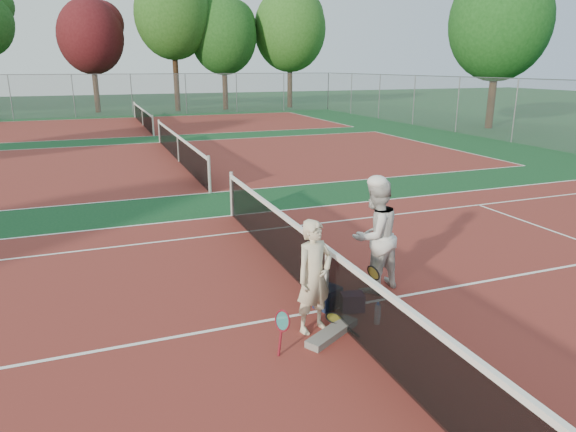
% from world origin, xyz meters
% --- Properties ---
extents(ground, '(130.00, 130.00, 0.00)m').
position_xyz_m(ground, '(0.00, 0.00, 0.00)').
color(ground, '#0F3A1C').
rests_on(ground, ground).
extents(court_main, '(23.77, 10.97, 0.01)m').
position_xyz_m(court_main, '(0.00, 0.00, 0.00)').
color(court_main, maroon).
rests_on(court_main, ground).
extents(court_far_a, '(23.77, 10.97, 0.01)m').
position_xyz_m(court_far_a, '(0.00, 13.50, 0.00)').
color(court_far_a, maroon).
rests_on(court_far_a, ground).
extents(court_far_b, '(23.77, 10.97, 0.01)m').
position_xyz_m(court_far_b, '(0.00, 27.00, 0.00)').
color(court_far_b, maroon).
rests_on(court_far_b, ground).
extents(net_main, '(0.10, 10.98, 1.02)m').
position_xyz_m(net_main, '(0.00, 0.00, 0.51)').
color(net_main, black).
rests_on(net_main, ground).
extents(net_far_a, '(0.10, 10.98, 1.02)m').
position_xyz_m(net_far_a, '(0.00, 13.50, 0.51)').
color(net_far_a, black).
rests_on(net_far_a, ground).
extents(net_far_b, '(0.10, 10.98, 1.02)m').
position_xyz_m(net_far_b, '(0.00, 27.00, 0.51)').
color(net_far_b, black).
rests_on(net_far_b, ground).
extents(fence_back, '(32.00, 0.06, 3.00)m').
position_xyz_m(fence_back, '(0.00, 34.00, 1.50)').
color(fence_back, slate).
rests_on(fence_back, ground).
extents(player_a, '(0.67, 0.54, 1.61)m').
position_xyz_m(player_a, '(-0.42, -0.48, 0.81)').
color(player_a, beige).
rests_on(player_a, ground).
extents(player_b, '(1.07, 0.94, 1.87)m').
position_xyz_m(player_b, '(1.05, 0.43, 0.93)').
color(player_b, silver).
rests_on(player_b, ground).
extents(racket_red, '(0.25, 0.30, 0.60)m').
position_xyz_m(racket_red, '(-1.04, -0.91, 0.30)').
color(racket_red, maroon).
rests_on(racket_red, ground).
extents(racket_black_held, '(0.32, 0.34, 0.57)m').
position_xyz_m(racket_black_held, '(0.86, 0.10, 0.28)').
color(racket_black_held, black).
rests_on(racket_black_held, ground).
extents(racket_spare, '(0.47, 0.65, 0.15)m').
position_xyz_m(racket_spare, '(-0.09, -0.48, 0.08)').
color(racket_spare, black).
rests_on(racket_spare, ground).
extents(sports_bag_navy, '(0.48, 0.41, 0.32)m').
position_xyz_m(sports_bag_navy, '(0.07, 0.09, 0.16)').
color(sports_bag_navy, black).
rests_on(sports_bag_navy, ground).
extents(sports_bag_purple, '(0.39, 0.31, 0.28)m').
position_xyz_m(sports_bag_purple, '(0.37, -0.15, 0.14)').
color(sports_bag_purple, black).
rests_on(sports_bag_purple, ground).
extents(net_cover_canvas, '(0.95, 0.68, 0.10)m').
position_xyz_m(net_cover_canvas, '(-0.25, -0.74, 0.05)').
color(net_cover_canvas, '#67625D').
rests_on(net_cover_canvas, ground).
extents(water_bottle, '(0.09, 0.09, 0.30)m').
position_xyz_m(water_bottle, '(0.51, -0.65, 0.15)').
color(water_bottle, '#C9E5FF').
rests_on(water_bottle, ground).
extents(tree_back_maroon, '(4.93, 4.93, 8.57)m').
position_xyz_m(tree_back_maroon, '(-2.38, 37.80, 5.71)').
color(tree_back_maroon, '#382314').
rests_on(tree_back_maroon, ground).
extents(tree_back_3, '(5.91, 5.91, 10.79)m').
position_xyz_m(tree_back_3, '(3.80, 37.00, 7.37)').
color(tree_back_3, '#382314').
rests_on(tree_back_3, ground).
extents(tree_back_4, '(5.45, 5.45, 9.08)m').
position_xyz_m(tree_back_4, '(7.86, 37.09, 5.93)').
color(tree_back_4, '#382314').
rests_on(tree_back_4, ground).
extents(tree_back_5, '(6.20, 6.20, 10.14)m').
position_xyz_m(tree_back_5, '(13.83, 37.37, 6.57)').
color(tree_back_5, '#382314').
rests_on(tree_back_5, ground).
extents(tree_right_1, '(5.67, 5.67, 9.20)m').
position_xyz_m(tree_right_1, '(19.12, 18.13, 5.92)').
color(tree_right_1, '#382314').
rests_on(tree_right_1, ground).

